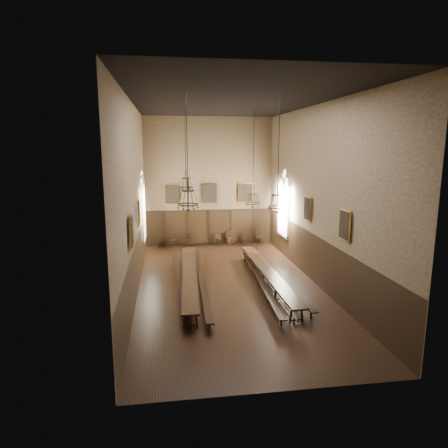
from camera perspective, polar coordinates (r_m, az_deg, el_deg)
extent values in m
cube|color=black|center=(20.45, 0.66, -8.87)|extent=(9.00, 18.00, 0.02)
cube|color=black|center=(19.36, 0.72, 17.14)|extent=(9.00, 18.00, 0.02)
cube|color=#8F7558|center=(28.28, -2.16, 6.02)|extent=(9.00, 0.02, 9.00)
cube|color=#8F7558|center=(10.71, 8.17, -2.20)|extent=(9.00, 0.02, 9.00)
cube|color=#8F7558|center=(19.22, -12.74, 3.44)|extent=(0.02, 18.00, 9.00)
cube|color=#8F7558|center=(20.58, 13.22, 3.90)|extent=(0.02, 18.00, 9.00)
cube|color=black|center=(20.06, -4.99, -6.97)|extent=(1.22, 10.31, 0.07)
cube|color=black|center=(20.48, 6.23, -6.67)|extent=(0.79, 10.03, 0.07)
cube|color=black|center=(20.24, -6.40, -7.90)|extent=(0.45, 9.61, 0.05)
cube|color=black|center=(20.25, -3.23, -7.68)|extent=(0.63, 10.80, 0.05)
cube|color=black|center=(20.42, 5.03, -7.61)|extent=(0.78, 10.29, 0.05)
cube|color=black|center=(20.97, 7.27, -7.20)|extent=(0.92, 9.94, 0.05)
cube|color=black|center=(28.30, -9.01, -2.45)|extent=(0.44, 0.44, 0.05)
cube|color=black|center=(28.42, -9.02, -1.89)|extent=(0.41, 0.08, 0.48)
cube|color=black|center=(28.31, -7.20, -2.30)|extent=(0.47, 0.47, 0.05)
cube|color=black|center=(28.43, -7.22, -1.69)|extent=(0.45, 0.06, 0.53)
cube|color=black|center=(28.38, -5.16, -2.32)|extent=(0.49, 0.49, 0.05)
cube|color=black|center=(28.50, -5.19, -1.76)|extent=(0.41, 0.13, 0.48)
cube|color=black|center=(28.47, -0.75, -2.22)|extent=(0.46, 0.46, 0.05)
cube|color=black|center=(28.59, -0.79, -1.67)|extent=(0.41, 0.10, 0.49)
cube|color=black|center=(28.54, 0.79, -2.08)|extent=(0.49, 0.49, 0.05)
cube|color=black|center=(28.67, 0.73, -1.46)|extent=(0.46, 0.07, 0.55)
cube|color=black|center=(28.79, 2.79, -2.15)|extent=(0.48, 0.48, 0.05)
cube|color=black|center=(28.90, 2.73, -1.65)|extent=(0.37, 0.16, 0.45)
cube|color=black|center=(29.03, 5.04, -1.91)|extent=(0.47, 0.47, 0.05)
cube|color=black|center=(29.16, 4.96, -1.31)|extent=(0.46, 0.06, 0.54)
cylinder|color=black|center=(21.05, -5.56, 12.14)|extent=(0.03, 0.03, 3.24)
torus|color=black|center=(21.15, -5.43, 5.23)|extent=(0.75, 0.75, 0.04)
torus|color=black|center=(21.11, -5.45, 6.54)|extent=(0.48, 0.48, 0.04)
cylinder|color=black|center=(21.11, -5.45, 6.30)|extent=(0.05, 0.05, 1.06)
cylinder|color=black|center=(22.43, 4.27, 10.90)|extent=(0.03, 0.03, 4.17)
torus|color=black|center=(22.64, 4.15, 2.97)|extent=(0.84, 0.84, 0.05)
torus|color=black|center=(22.57, 4.17, 4.34)|extent=(0.54, 0.54, 0.04)
cylinder|color=black|center=(22.59, 4.17, 4.09)|extent=(0.06, 0.06, 1.19)
cylinder|color=black|center=(16.42, -5.32, 12.33)|extent=(0.03, 0.03, 3.34)
torus|color=black|center=(16.58, -5.15, 2.80)|extent=(0.87, 0.87, 0.05)
torus|color=black|center=(16.51, -5.18, 4.73)|extent=(0.55, 0.55, 0.04)
cylinder|color=black|center=(16.52, -5.18, 4.38)|extent=(0.06, 0.06, 1.23)
cylinder|color=black|center=(17.36, 7.86, 11.69)|extent=(0.03, 0.03, 3.65)
torus|color=black|center=(17.55, 7.62, 2.41)|extent=(0.81, 0.81, 0.05)
torus|color=black|center=(17.48, 7.66, 4.11)|extent=(0.52, 0.52, 0.04)
cylinder|color=black|center=(17.49, 7.66, 3.80)|extent=(0.06, 0.06, 1.15)
cube|color=#B47F2B|center=(28.08, -7.41, 4.26)|extent=(1.10, 0.12, 1.40)
cube|color=black|center=(28.08, -7.41, 4.26)|extent=(0.98, 0.02, 1.28)
cube|color=#B47F2B|center=(28.23, -2.12, 4.38)|extent=(1.10, 0.12, 1.40)
cube|color=black|center=(28.23, -2.12, 4.38)|extent=(0.98, 0.02, 1.28)
cube|color=#B47F2B|center=(28.63, 3.08, 4.46)|extent=(1.10, 0.12, 1.40)
cube|color=black|center=(28.63, 3.08, 4.46)|extent=(0.98, 0.02, 1.28)
cube|color=#B47F2B|center=(20.31, -12.07, 1.58)|extent=(0.12, 1.00, 1.30)
cube|color=black|center=(20.31, -12.07, 1.58)|extent=(0.02, 0.88, 1.18)
cube|color=#B47F2B|center=(15.90, -13.09, -1.02)|extent=(0.12, 1.00, 1.30)
cube|color=black|center=(15.90, -13.09, -1.02)|extent=(0.02, 0.88, 1.18)
cube|color=#B47F2B|center=(21.56, 11.85, 2.12)|extent=(0.12, 1.00, 1.30)
cube|color=black|center=(21.56, 11.85, 2.12)|extent=(0.02, 0.88, 1.18)
cube|color=#B47F2B|center=(17.47, 16.87, -0.15)|extent=(0.12, 1.00, 1.30)
cube|color=black|center=(17.47, 16.87, -0.15)|extent=(0.02, 0.88, 1.18)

